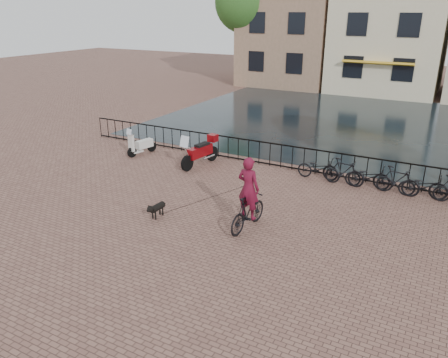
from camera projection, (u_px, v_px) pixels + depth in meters
The scene contains 15 objects.
ground at pixel (171, 256), 11.82m from camera, with size 100.00×100.00×0.00m, color brown.
canal_water at pixel (338, 121), 25.99m from camera, with size 20.00×20.00×0.00m, color black.
railing at pixel (281, 156), 18.19m from camera, with size 20.00×0.05×1.02m.
canal_house_left at pixel (297, 7), 37.39m from camera, with size 7.50×9.00×12.80m.
canal_house_mid at pixel (394, 13), 34.02m from camera, with size 8.00×9.50×11.80m.
tree_far_left at pixel (245, 2), 36.36m from camera, with size 5.04×5.04×9.27m.
cyclist at pixel (248, 198), 12.91m from camera, with size 0.89×2.00×2.67m.
dog at pixel (157, 209), 13.93m from camera, with size 0.30×0.81×0.54m.
motorcycle at pixel (200, 148), 18.34m from camera, with size 0.84×2.20×1.54m.
scooter at pixel (141, 140), 19.82m from camera, with size 0.74×1.50×1.34m.
parked_bike_0 at pixel (319, 169), 16.92m from camera, with size 0.60×1.72×0.90m, color black.
parked_bike_1 at pixel (343, 172), 16.48m from camera, with size 0.47×1.66×1.00m, color black.
parked_bike_2 at pixel (369, 177), 16.08m from camera, with size 0.60×1.72×0.90m, color black.
parked_bike_3 at pixel (396, 180), 15.64m from camera, with size 0.47×1.66×1.00m, color black.
parked_bike_4 at pixel (425, 186), 15.23m from camera, with size 0.60×1.72×0.90m, color black.
Camera 1 is at (6.14, -8.34, 6.24)m, focal length 35.00 mm.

